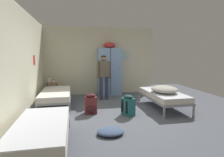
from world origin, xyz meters
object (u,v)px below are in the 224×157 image
locker_bank (109,71)px  lotion_bottle (53,81)px  bed_right (163,95)px  backpack_teal (128,105)px  clothes_pile_denim (111,132)px  bedding_heap (164,89)px  bed_left_rear (56,94)px  water_bottle (49,80)px  backpack_maroon (91,104)px  bed_left_front (41,129)px  person_traveler (104,73)px  shelf_unit (52,89)px

locker_bank → lotion_bottle: bearing=-176.3°
bed_right → backpack_teal: bearing=-159.1°
clothes_pile_denim → bedding_heap: bearing=37.6°
bed_left_rear → bedding_heap: bedding_heap is taller
water_bottle → backpack_teal: bearing=-47.4°
lotion_bottle → backpack_maroon: bearing=-60.9°
bed_right → bed_left_front: same height
bed_left_rear → backpack_maroon: (1.00, -0.93, -0.12)m
person_traveler → water_bottle: person_traveler is taller
water_bottle → bed_left_rear: bearing=-75.2°
shelf_unit → bed_left_rear: size_ratio=0.30×
bed_left_front → backpack_maroon: size_ratio=3.45×
person_traveler → water_bottle: size_ratio=6.50×
shelf_unit → water_bottle: 0.34m
bed_left_rear → person_traveler: person_traveler is taller
backpack_teal → clothes_pile_denim: backpack_teal is taller
bedding_heap → backpack_maroon: size_ratio=1.58×
lotion_bottle → clothes_pile_denim: bearing=-67.9°
locker_bank → bed_right: size_ratio=1.09×
person_traveler → clothes_pile_denim: bearing=-96.5°
bed_left_rear → lotion_bottle: bearing=98.6°
bed_left_front → clothes_pile_denim: bearing=17.2°
locker_bank → lotion_bottle: locker_bank is taller
lotion_bottle → backpack_teal: (2.16, -2.45, -0.37)m
bed_left_front → backpack_teal: bearing=37.3°
water_bottle → backpack_teal: (2.31, -2.51, -0.42)m
backpack_teal → locker_bank: bearing=90.7°
locker_bank → bed_left_front: (-1.95, -4.10, -0.59)m
bed_left_front → lotion_bottle: size_ratio=13.82×
locker_bank → water_bottle: 2.30m
bed_left_front → backpack_maroon: backpack_maroon is taller
clothes_pile_denim → water_bottle: bearing=113.8°
lotion_bottle → backpack_maroon: lotion_bottle is taller
bed_right → backpack_teal: backpack_teal is taller
lotion_bottle → backpack_teal: 3.29m
bed_right → backpack_maroon: size_ratio=3.45×
bed_left_front → person_traveler: (1.60, 3.34, 0.57)m
shelf_unit → backpack_teal: shelf_unit is taller
shelf_unit → bed_right: (3.46, -2.02, 0.04)m
locker_bank → bedding_heap: bearing=-61.0°
locker_bank → bed_left_front: locker_bank is taller
person_traveler → bed_right: bearing=-40.4°
water_bottle → clothes_pile_denim: water_bottle is taller
bed_left_rear → bed_left_front: bearing=-90.0°
shelf_unit → backpack_maroon: (1.25, -2.16, -0.09)m
bedding_heap → backpack_teal: size_ratio=1.58×
backpack_teal → bedding_heap: bearing=16.5°
locker_bank → bed_left_rear: (-1.95, -1.33, -0.59)m
lotion_bottle → backpack_teal: lotion_bottle is taller
shelf_unit → bedding_heap: size_ratio=0.66×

